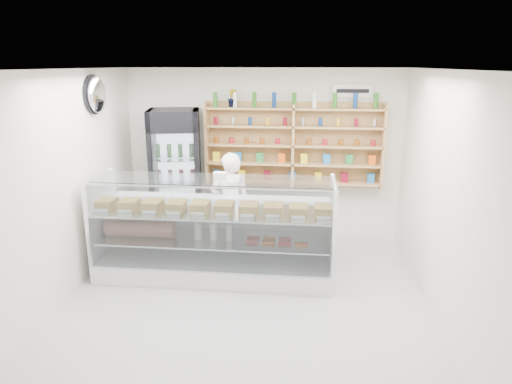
# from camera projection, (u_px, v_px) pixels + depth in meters

# --- Properties ---
(room) EXTENTS (5.00, 5.00, 5.00)m
(room) POSITION_uv_depth(u_px,v_px,m) (242.00, 197.00, 5.16)
(room) COLOR #B0AFB4
(room) RESTS_ON ground
(display_counter) EXTENTS (3.22, 0.96, 1.40)m
(display_counter) POSITION_uv_depth(u_px,v_px,m) (215.00, 250.00, 6.31)
(display_counter) COLOR white
(display_counter) RESTS_ON floor
(shop_worker) EXTENTS (0.66, 0.50, 1.62)m
(shop_worker) POSITION_uv_depth(u_px,v_px,m) (231.00, 205.00, 6.83)
(shop_worker) COLOR white
(shop_worker) RESTS_ON floor
(drinks_cooler) EXTENTS (0.92, 0.90, 2.17)m
(drinks_cooler) POSITION_uv_depth(u_px,v_px,m) (176.00, 177.00, 7.37)
(drinks_cooler) COLOR black
(drinks_cooler) RESTS_ON floor
(wall_shelving) EXTENTS (2.84, 0.28, 1.33)m
(wall_shelving) POSITION_uv_depth(u_px,v_px,m) (293.00, 146.00, 7.29)
(wall_shelving) COLOR tan
(wall_shelving) RESTS_ON back_wall
(potted_plant) EXTENTS (0.19, 0.17, 0.29)m
(potted_plant) POSITION_uv_depth(u_px,v_px,m) (232.00, 98.00, 7.19)
(potted_plant) COLOR #1E6626
(potted_plant) RESTS_ON wall_shelving
(security_mirror) EXTENTS (0.15, 0.50, 0.50)m
(security_mirror) POSITION_uv_depth(u_px,v_px,m) (97.00, 95.00, 6.24)
(security_mirror) COLOR silver
(security_mirror) RESTS_ON left_wall
(wall_sign) EXTENTS (0.62, 0.03, 0.20)m
(wall_sign) POSITION_uv_depth(u_px,v_px,m) (353.00, 91.00, 7.09)
(wall_sign) COLOR white
(wall_sign) RESTS_ON back_wall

